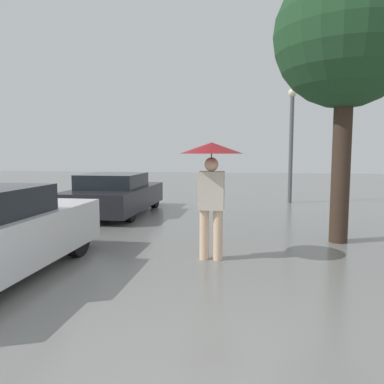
{
  "coord_description": "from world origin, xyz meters",
  "views": [
    {
      "loc": [
        0.39,
        -2.34,
        1.74
      ],
      "look_at": [
        -0.51,
        3.61,
        1.11
      ],
      "focal_mm": 35.0,
      "sensor_mm": 36.0,
      "label": 1
    }
  ],
  "objects_px": {
    "parked_car_farthest": "(115,194)",
    "street_lamp": "(291,135)",
    "tree": "(346,37)",
    "pedestrian": "(211,170)"
  },
  "relations": [
    {
      "from": "parked_car_farthest",
      "to": "street_lamp",
      "type": "relative_size",
      "value": 1.02
    },
    {
      "from": "tree",
      "to": "street_lamp",
      "type": "distance_m",
      "value": 6.01
    },
    {
      "from": "parked_car_farthest",
      "to": "tree",
      "type": "xyz_separation_m",
      "value": [
        5.51,
        -2.63,
        3.31
      ]
    },
    {
      "from": "tree",
      "to": "parked_car_farthest",
      "type": "bearing_deg",
      "value": 154.53
    },
    {
      "from": "pedestrian",
      "to": "tree",
      "type": "distance_m",
      "value": 3.7
    },
    {
      "from": "pedestrian",
      "to": "tree",
      "type": "relative_size",
      "value": 0.36
    },
    {
      "from": "pedestrian",
      "to": "street_lamp",
      "type": "height_order",
      "value": "street_lamp"
    },
    {
      "from": "pedestrian",
      "to": "tree",
      "type": "bearing_deg",
      "value": 33.97
    },
    {
      "from": "parked_car_farthest",
      "to": "tree",
      "type": "bearing_deg",
      "value": -25.47
    },
    {
      "from": "pedestrian",
      "to": "parked_car_farthest",
      "type": "bearing_deg",
      "value": 127.06
    }
  ]
}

